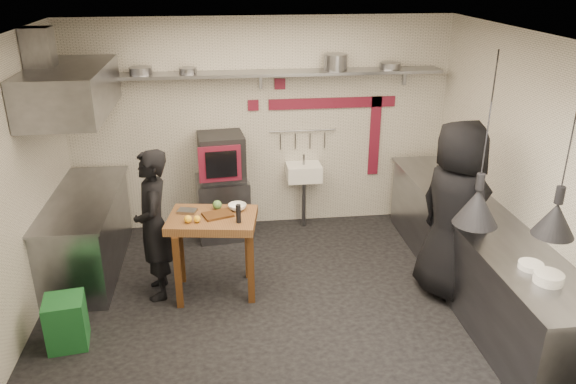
{
  "coord_description": "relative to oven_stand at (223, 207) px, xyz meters",
  "views": [
    {
      "loc": [
        -0.53,
        -5.09,
        3.42
      ],
      "look_at": [
        0.14,
        0.3,
        1.18
      ],
      "focal_mm": 35.0,
      "sensor_mm": 36.0,
      "label": 1
    }
  ],
  "objects": [
    {
      "name": "floor",
      "position": [
        0.55,
        -1.75,
        -0.4
      ],
      "size": [
        5.0,
        5.0,
        0.0
      ],
      "primitive_type": "plane",
      "color": "black",
      "rests_on": "ground"
    },
    {
      "name": "ceiling",
      "position": [
        0.55,
        -1.75,
        2.4
      ],
      "size": [
        5.0,
        5.0,
        0.0
      ],
      "primitive_type": "plane",
      "color": "silver",
      "rests_on": "floor"
    },
    {
      "name": "wall_back",
      "position": [
        0.55,
        0.35,
        1.0
      ],
      "size": [
        5.0,
        0.04,
        2.8
      ],
      "primitive_type": "cube",
      "color": "silver",
      "rests_on": "floor"
    },
    {
      "name": "wall_front",
      "position": [
        0.55,
        -3.85,
        1.0
      ],
      "size": [
        5.0,
        0.04,
        2.8
      ],
      "primitive_type": "cube",
      "color": "silver",
      "rests_on": "floor"
    },
    {
      "name": "wall_left",
      "position": [
        -1.95,
        -1.75,
        1.0
      ],
      "size": [
        0.04,
        4.2,
        2.8
      ],
      "primitive_type": "cube",
      "color": "silver",
      "rests_on": "floor"
    },
    {
      "name": "wall_right",
      "position": [
        3.05,
        -1.75,
        1.0
      ],
      "size": [
        0.04,
        4.2,
        2.8
      ],
      "primitive_type": "cube",
      "color": "silver",
      "rests_on": "floor"
    },
    {
      "name": "red_band_horiz",
      "position": [
        1.5,
        0.33,
        1.28
      ],
      "size": [
        1.7,
        0.02,
        0.14
      ],
      "primitive_type": "cube",
      "color": "maroon",
      "rests_on": "wall_back"
    },
    {
      "name": "red_band_vert",
      "position": [
        2.1,
        0.33,
        0.8
      ],
      "size": [
        0.14,
        0.02,
        1.1
      ],
      "primitive_type": "cube",
      "color": "maroon",
      "rests_on": "wall_back"
    },
    {
      "name": "red_tile_a",
      "position": [
        0.8,
        0.33,
        1.55
      ],
      "size": [
        0.14,
        0.02,
        0.14
      ],
      "primitive_type": "cube",
      "color": "maroon",
      "rests_on": "wall_back"
    },
    {
      "name": "red_tile_b",
      "position": [
        0.45,
        0.33,
        1.28
      ],
      "size": [
        0.14,
        0.02,
        0.14
      ],
      "primitive_type": "cube",
      "color": "maroon",
      "rests_on": "wall_back"
    },
    {
      "name": "back_shelf",
      "position": [
        0.55,
        0.17,
        1.72
      ],
      "size": [
        4.6,
        0.34,
        0.04
      ],
      "primitive_type": "cube",
      "color": "slate",
      "rests_on": "wall_back"
    },
    {
      "name": "shelf_bracket_left",
      "position": [
        -1.35,
        0.32,
        1.62
      ],
      "size": [
        0.04,
        0.06,
        0.24
      ],
      "primitive_type": "cube",
      "color": "slate",
      "rests_on": "wall_back"
    },
    {
      "name": "shelf_bracket_mid",
      "position": [
        0.55,
        0.32,
        1.62
      ],
      "size": [
        0.04,
        0.06,
        0.24
      ],
      "primitive_type": "cube",
      "color": "slate",
      "rests_on": "wall_back"
    },
    {
      "name": "shelf_bracket_right",
      "position": [
        2.45,
        0.32,
        1.62
      ],
      "size": [
        0.04,
        0.06,
        0.24
      ],
      "primitive_type": "cube",
      "color": "slate",
      "rests_on": "wall_back"
    },
    {
      "name": "pan_far_left",
      "position": [
        -0.91,
        0.17,
        1.79
      ],
      "size": [
        0.34,
        0.34,
        0.09
      ],
      "primitive_type": "cylinder",
      "rotation": [
        0.0,
        0.0,
        0.28
      ],
      "color": "slate",
      "rests_on": "back_shelf"
    },
    {
      "name": "pan_mid_left",
      "position": [
        -0.35,
        0.17,
        1.78
      ],
      "size": [
        0.22,
        0.22,
        0.07
      ],
      "primitive_type": "cylinder",
      "rotation": [
        0.0,
        0.0,
        -0.03
      ],
      "color": "slate",
      "rests_on": "back_shelf"
    },
    {
      "name": "stock_pot",
      "position": [
        1.49,
        0.17,
        1.84
      ],
      "size": [
        0.32,
        0.32,
        0.2
      ],
      "primitive_type": "cylinder",
      "rotation": [
        0.0,
        0.0,
        0.07
      ],
      "color": "slate",
      "rests_on": "back_shelf"
    },
    {
      "name": "pan_right",
      "position": [
        2.2,
        0.17,
        1.78
      ],
      "size": [
        0.28,
        0.28,
        0.08
      ],
      "primitive_type": "cylinder",
      "rotation": [
        0.0,
        0.0,
        -0.03
      ],
      "color": "slate",
      "rests_on": "back_shelf"
    },
    {
      "name": "oven_stand",
      "position": [
        0.0,
        0.0,
        0.0
      ],
      "size": [
        0.71,
        0.66,
        0.8
      ],
      "primitive_type": "cube",
      "rotation": [
        0.0,
        0.0,
        0.1
      ],
      "color": "slate",
      "rests_on": "floor"
    },
    {
      "name": "combi_oven",
      "position": [
        0.01,
        0.06,
        0.69
      ],
      "size": [
        0.62,
        0.58,
        0.58
      ],
      "primitive_type": "cube",
      "rotation": [
        0.0,
        0.0,
        0.1
      ],
      "color": "black",
      "rests_on": "oven_stand"
    },
    {
      "name": "oven_door",
      "position": [
        -0.01,
        -0.23,
        0.69
      ],
      "size": [
        0.53,
        0.08,
        0.46
      ],
      "primitive_type": "cube",
      "rotation": [
        0.0,
        0.0,
        0.1
      ],
      "color": "maroon",
      "rests_on": "combi_oven"
    },
    {
      "name": "oven_glass",
      "position": [
        0.0,
        -0.25,
        0.69
      ],
      "size": [
        0.39,
        0.06,
        0.34
      ],
      "primitive_type": "cube",
      "rotation": [
        0.0,
        0.0,
        0.1
      ],
      "color": "black",
      "rests_on": "oven_door"
    },
    {
      "name": "hand_sink",
      "position": [
        1.1,
        0.17,
        0.38
      ],
      "size": [
        0.46,
        0.34,
        0.22
      ],
      "primitive_type": "cube",
      "color": "white",
      "rests_on": "wall_back"
    },
    {
      "name": "sink_tap",
      "position": [
        1.1,
        0.17,
        0.56
      ],
      "size": [
        0.03,
        0.03,
        0.14
      ],
      "primitive_type": "cylinder",
      "color": "slate",
      "rests_on": "hand_sink"
    },
    {
      "name": "sink_drain",
      "position": [
        1.1,
        0.13,
        -0.06
      ],
      "size": [
        0.06,
        0.06,
        0.66
      ],
      "primitive_type": "cylinder",
      "color": "slate",
      "rests_on": "floor"
    },
    {
      "name": "utensil_rail",
      "position": [
        1.1,
        0.31,
        0.92
      ],
      "size": [
        0.9,
        0.02,
        0.02
      ],
      "primitive_type": "cylinder",
      "rotation": [
        0.0,
        1.57,
        0.0
      ],
      "color": "slate",
      "rests_on": "wall_back"
    },
    {
      "name": "counter_right",
      "position": [
        2.7,
        -1.75,
        0.05
      ],
      "size": [
        0.7,
        3.8,
        0.9
      ],
      "primitive_type": "cube",
      "color": "slate",
      "rests_on": "floor"
    },
    {
      "name": "counter_right_top",
      "position": [
        2.7,
        -1.75,
        0.52
      ],
      "size": [
        0.76,
        3.9,
        0.03
      ],
      "primitive_type": "cube",
      "color": "slate",
      "rests_on": "counter_right"
    },
    {
      "name": "plate_stack",
      "position": [
        2.67,
        -3.1,
        0.57
      ],
      "size": [
        0.26,
        0.26,
        0.09
      ],
      "primitive_type": "cylinder",
      "rotation": [
        0.0,
        0.0,
        0.1
      ],
      "color": "white",
      "rests_on": "counter_right_top"
    },
    {
      "name": "small_bowl_right",
      "position": [
        2.65,
        -2.85,
        0.56
      ],
      "size": [
        0.24,
        0.24,
        0.05
      ],
      "primitive_type": "cylinder",
      "rotation": [
        0.0,
        0.0,
        -0.14
      ],
      "color": "white",
      "rests_on": "counter_right_top"
    },
    {
      "name": "counter_left",
      "position": [
        -1.6,
        -0.7,
        0.05
      ],
      "size": [
        0.7,
        1.9,
        0.9
      ],
      "primitive_type": "cube",
      "color": "slate",
      "rests_on": "floor"
    },
    {
      "name": "counter_left_top",
      "position": [
        -1.6,
        -0.7,
        0.52
      ],
      "size": [
        0.76,
        2.0,
        0.03
      ],
      "primitive_type": "cube",
      "color": "slate",
      "rests_on": "counter_left"
    },
    {
      "name": "extractor_hood",
      "position": [
        -1.55,
        -0.7,
        1.75
      ],
      "size": [
        0.78,
        1.6,
        0.5
      ],
      "primitive_type": "cube",
      "color": "slate",
      "rests_on": "ceiling"
    },
    {
      "name": "hood_duct",
      "position": [
        -1.8,
        -0.7,
        2.15
      ],
      "size": [
        0.28,
        0.28,
        0.5
      ],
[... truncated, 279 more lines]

